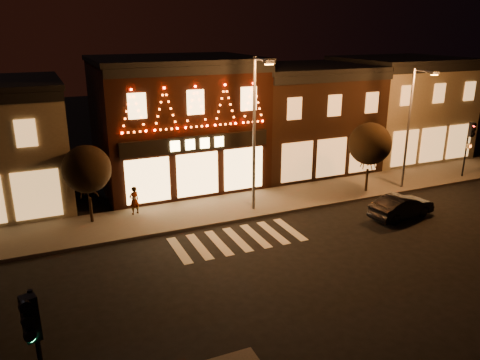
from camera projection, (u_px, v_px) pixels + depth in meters
ground at (275, 276)px, 20.15m from camera, size 120.00×120.00×0.00m
sidewalk_far at (241, 206)px, 27.86m from camera, size 44.00×4.00×0.15m
building_pulp at (177, 122)px, 31.03m from camera, size 10.20×8.34×8.30m
building_right_a at (302, 117)px, 34.81m from camera, size 9.20×8.28×7.50m
building_right_b at (398, 107)px, 38.21m from camera, size 9.20×8.28×7.80m
traffic_signal_near at (36, 348)px, 10.40m from camera, size 0.39×0.49×4.61m
traffic_signal_far at (470, 138)px, 32.17m from camera, size 0.31×0.43×3.83m
streetlamp_mid at (256, 124)px, 25.49m from camera, size 0.54×1.93×8.47m
streetlamp_right at (412, 120)px, 29.38m from camera, size 0.49×1.73×7.54m
tree_left at (87, 169)px, 24.52m from camera, size 2.50×2.50×4.18m
tree_right at (370, 144)px, 29.23m from camera, size 2.61×2.61×4.37m
dark_sedan at (402, 206)px, 26.15m from camera, size 4.08×1.91×1.30m
pedestrian at (134, 200)px, 26.21m from camera, size 0.68×0.56×1.60m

